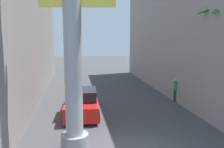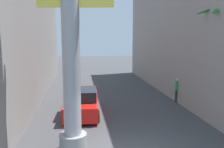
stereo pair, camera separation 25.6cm
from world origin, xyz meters
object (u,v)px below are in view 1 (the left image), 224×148
Objects in this scene: street_lamp at (192,35)px; pedestrian_far_left at (43,77)px; neon_sign_pole at (72,9)px; pedestrian_mid_right at (176,88)px; palm_tree_far_left at (39,29)px; car_lead at (82,102)px; palm_tree_mid_left at (18,37)px; palm_tree_near_right at (224,51)px.

pedestrian_far_left is at bearing 143.23° from street_lamp.
pedestrian_mid_right is (7.11, 6.69, -4.62)m from neon_sign_pole.
palm_tree_far_left is at bearing 100.98° from pedestrian_far_left.
palm_tree_mid_left is (-4.15, 3.33, 3.89)m from car_lead.
neon_sign_pole is 1.37× the size of palm_tree_far_left.
street_lamp is (7.61, 5.63, -0.87)m from neon_sign_pole.
pedestrian_mid_right is at bearing 43.28° from neon_sign_pole.
street_lamp is 13.53m from pedestrian_far_left.
palm_tree_near_right is 5.09m from pedestrian_mid_right.
street_lamp is at bearing -36.77° from pedestrian_far_left.
neon_sign_pole is 14.46m from pedestrian_far_left.
neon_sign_pole is 18.03m from palm_tree_far_left.
street_lamp reaches higher than car_lead.
palm_tree_far_left is at bearing 101.59° from neon_sign_pole.
palm_tree_mid_left is at bearing 171.73° from pedestrian_mid_right.
street_lamp is at bearing -13.09° from palm_tree_mid_left.
palm_tree_near_right is at bearing -17.41° from car_lead.
palm_tree_near_right is at bearing -25.96° from palm_tree_mid_left.
palm_tree_near_right is (0.34, -3.05, -0.87)m from street_lamp.
street_lamp reaches higher than pedestrian_mid_right.
palm_tree_near_right is 3.70× the size of pedestrian_mid_right.
pedestrian_far_left is at bearing 134.79° from palm_tree_near_right.
pedestrian_mid_right is at bearing 115.36° from street_lamp.
pedestrian_far_left is at bearing 110.77° from car_lead.
neon_sign_pole is 9.51m from street_lamp.
palm_tree_far_left reaches higher than pedestrian_far_left.
car_lead is at bearing -165.35° from pedestrian_mid_right.
pedestrian_far_left is (0.83, -4.25, -4.40)m from palm_tree_far_left.
street_lamp is at bearing 36.49° from neon_sign_pole.
palm_tree_far_left is 19.08m from palm_tree_near_right.
neon_sign_pole is 6.98m from car_lead.
palm_tree_near_right reaches higher than pedestrian_mid_right.
neon_sign_pole is at bearing -94.77° from car_lead.
car_lead is 0.72× the size of palm_tree_mid_left.
pedestrian_mid_right is at bearing 14.65° from car_lead.
palm_tree_near_right is at bearing -52.49° from palm_tree_far_left.
car_lead is 14.14m from palm_tree_far_left.
pedestrian_mid_right is (-0.50, 1.06, -3.74)m from street_lamp.
palm_tree_mid_left is 4.17× the size of pedestrian_far_left.
palm_tree_near_right is at bearing -83.56° from street_lamp.
palm_tree_near_right is (7.54, -2.37, 3.17)m from car_lead.
palm_tree_far_left is 5.05× the size of pedestrian_far_left.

